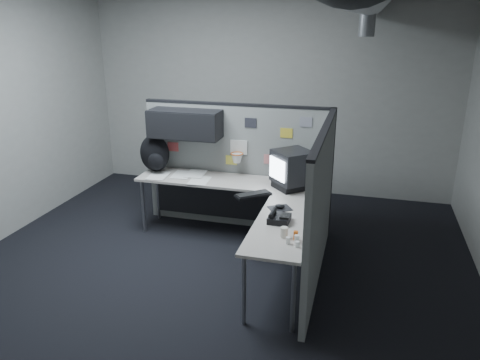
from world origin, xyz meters
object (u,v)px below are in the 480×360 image
(keyboard, at_px, (253,195))
(phone, at_px, (279,218))
(backpack, at_px, (155,154))
(monitor, at_px, (292,169))
(desk, at_px, (242,199))

(keyboard, xyz_separation_m, phone, (0.41, -0.61, 0.02))
(phone, xyz_separation_m, backpack, (-1.85, 1.15, 0.19))
(phone, bearing_deg, monitor, 103.55)
(monitor, bearing_deg, desk, -157.50)
(monitor, distance_m, keyboard, 0.58)
(backpack, bearing_deg, keyboard, -29.90)
(desk, bearing_deg, keyboard, -45.34)
(desk, bearing_deg, backpack, 164.06)
(keyboard, bearing_deg, backpack, 162.86)
(monitor, bearing_deg, backpack, 177.27)
(keyboard, distance_m, phone, 0.74)
(desk, distance_m, phone, 0.99)
(monitor, height_order, phone, monitor)
(desk, bearing_deg, monitor, 20.21)
(keyboard, xyz_separation_m, backpack, (-1.44, 0.54, 0.22))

